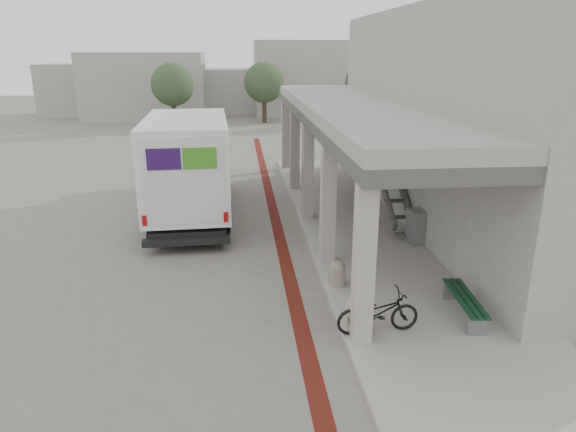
{
  "coord_description": "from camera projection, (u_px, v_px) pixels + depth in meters",
  "views": [
    {
      "loc": [
        -0.22,
        -12.34,
        5.61
      ],
      "look_at": [
        0.99,
        0.04,
        1.6
      ],
      "focal_mm": 32.0,
      "sensor_mm": 36.0,
      "label": 1
    }
  ],
  "objects": [
    {
      "name": "ground",
      "position": [
        250.0,
        276.0,
        13.43
      ],
      "size": [
        120.0,
        120.0,
        0.0
      ],
      "primitive_type": "plane",
      "color": "#686459",
      "rests_on": "ground"
    },
    {
      "name": "bike_lane_stripe",
      "position": [
        282.0,
        247.0,
        15.42
      ],
      "size": [
        0.35,
        40.0,
        0.01
      ],
      "primitive_type": "cube",
      "color": "#511710",
      "rests_on": "ground"
    },
    {
      "name": "sidewalk",
      "position": [
        399.0,
        268.0,
        13.78
      ],
      "size": [
        4.4,
        28.0,
        0.12
      ],
      "primitive_type": "cube",
      "color": "#9E988D",
      "rests_on": "ground"
    },
    {
      "name": "transit_building",
      "position": [
        447.0,
        120.0,
        17.28
      ],
      "size": [
        7.6,
        17.0,
        7.0
      ],
      "color": "gray",
      "rests_on": "ground"
    },
    {
      "name": "distant_backdrop",
      "position": [
        207.0,
        85.0,
        46.33
      ],
      "size": [
        28.0,
        10.0,
        6.5
      ],
      "color": "gray",
      "rests_on": "ground"
    },
    {
      "name": "tree_left",
      "position": [
        172.0,
        85.0,
        38.51
      ],
      "size": [
        3.2,
        3.2,
        4.8
      ],
      "color": "#38281C",
      "rests_on": "ground"
    },
    {
      "name": "tree_mid",
      "position": [
        264.0,
        83.0,
        41.05
      ],
      "size": [
        3.2,
        3.2,
        4.8
      ],
      "color": "#38281C",
      "rests_on": "ground"
    },
    {
      "name": "tree_right",
      "position": [
        365.0,
        83.0,
        40.85
      ],
      "size": [
        3.2,
        3.2,
        4.8
      ],
      "color": "#38281C",
      "rests_on": "ground"
    },
    {
      "name": "fedex_truck",
      "position": [
        189.0,
        162.0,
        18.05
      ],
      "size": [
        2.96,
        8.42,
        3.54
      ],
      "rotation": [
        0.0,
        0.0,
        0.05
      ],
      "color": "black",
      "rests_on": "ground"
    },
    {
      "name": "bench",
      "position": [
        465.0,
        302.0,
        11.07
      ],
      "size": [
        0.58,
        1.94,
        0.45
      ],
      "rotation": [
        0.0,
        0.0,
        -0.09
      ],
      "color": "slate",
      "rests_on": "sidewalk"
    },
    {
      "name": "bollard_near",
      "position": [
        356.0,
        312.0,
        10.59
      ],
      "size": [
        0.46,
        0.46,
        0.69
      ],
      "color": "gray",
      "rests_on": "sidewalk"
    },
    {
      "name": "bollard_far",
      "position": [
        337.0,
        273.0,
        12.55
      ],
      "size": [
        0.42,
        0.42,
        0.63
      ],
      "color": "gray",
      "rests_on": "sidewalk"
    },
    {
      "name": "utility_cabinet",
      "position": [
        416.0,
        227.0,
        15.27
      ],
      "size": [
        0.52,
        0.65,
        1.01
      ],
      "primitive_type": "cube",
      "rotation": [
        0.0,
        0.0,
        0.11
      ],
      "color": "gray",
      "rests_on": "sidewalk"
    },
    {
      "name": "bicycle_black",
      "position": [
        378.0,
        312.0,
        10.38
      ],
      "size": [
        1.76,
        0.73,
        0.9
      ],
      "primitive_type": "imported",
      "rotation": [
        0.0,
        0.0,
        1.65
      ],
      "color": "black",
      "rests_on": "sidewalk"
    }
  ]
}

